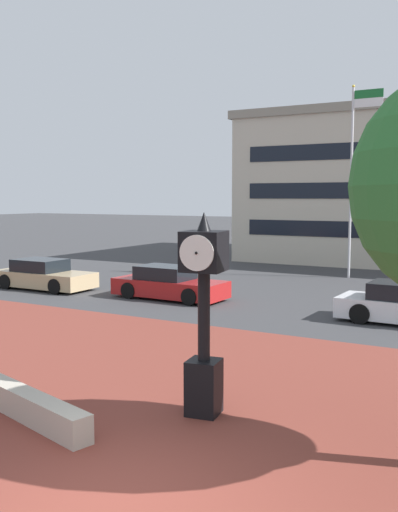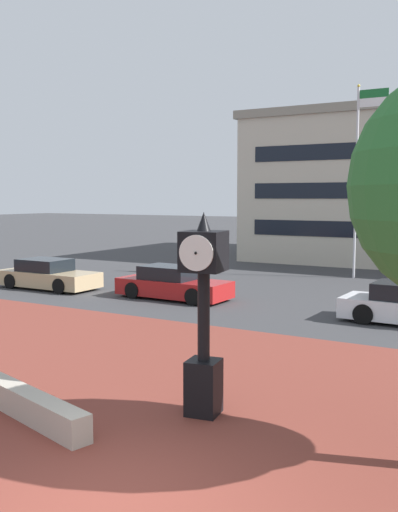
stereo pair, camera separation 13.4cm
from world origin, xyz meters
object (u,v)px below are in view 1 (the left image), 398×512
Objects in this scene: car_street_mid at (43,276)px; street_clock at (204,312)px; car_street_distant at (169,284)px; flagpole_primary at (354,169)px.

street_clock is at bearing 54.15° from car_street_mid.
street_clock reaches higher than car_street_mid.
street_clock is 12.27m from car_street_distant.
car_street_mid is at bearing -83.22° from car_street_distant.
street_clock is 0.81× the size of car_street_mid.
street_clock is 19.77m from flagpole_primary.
street_clock reaches higher than car_street_distant.
car_street_distant is at bearing -116.55° from flagpole_primary.
flagpole_primary reaches higher than car_street_mid.
car_street_mid is 1.00× the size of car_street_distant.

